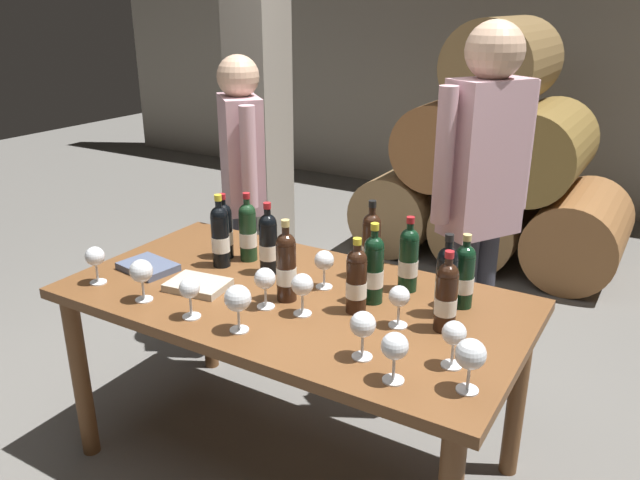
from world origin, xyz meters
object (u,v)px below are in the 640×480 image
Objects in this scene: wine_bottle_2 at (446,281)px; wine_bottle_10 at (464,275)px; wine_glass_4 at (395,348)px; wine_glass_6 at (363,326)px; wine_bottle_8 at (220,236)px; wine_glass_9 at (399,298)px; wine_bottle_1 at (286,266)px; wine_bottle_11 at (356,280)px; wine_glass_2 at (302,286)px; wine_bottle_0 at (224,230)px; wine_bottle_3 at (374,269)px; taster_seated_left at (243,180)px; tasting_notebook at (198,285)px; leather_ledger at (148,267)px; wine_glass_1 at (265,280)px; wine_bottle_5 at (408,259)px; wine_bottle_7 at (268,243)px; wine_bottle_6 at (371,245)px; wine_glass_11 at (190,290)px; wine_bottle_4 at (248,231)px; wine_bottle_9 at (446,296)px; wine_glass_5 at (95,258)px; wine_glass_3 at (324,262)px; dining_table at (293,316)px; sommelier_presenting at (482,190)px; wine_glass_8 at (471,355)px; wine_glass_10 at (454,335)px; wine_glass_0 at (238,299)px; wine_glass_7 at (141,272)px.

wine_bottle_2 is 0.10m from wine_bottle_10.
wine_glass_4 and wine_glass_6 have the same top height.
wine_bottle_8 reaches higher than wine_glass_9.
wine_bottle_11 is at bearing 9.45° from wine_bottle_1.
wine_bottle_8 is 0.55m from wine_glass_2.
wine_glass_9 is at bearing -11.72° from wine_bottle_0.
wine_glass_6 is at bearing -68.36° from wine_bottle_3.
taster_seated_left reaches higher than wine_bottle_3.
wine_bottle_2 reaches higher than tasting_notebook.
wine_glass_9 is at bearing 13.22° from leather_ledger.
wine_bottle_0 is 0.52m from wine_glass_1.
wine_bottle_11 is at bearing -34.83° from taster_seated_left.
tasting_notebook is (-0.89, 0.19, -0.09)m from wine_glass_4.
wine_bottle_5 is at bearing 6.79° from wine_bottle_0.
wine_glass_4 is (0.29, -0.33, -0.01)m from wine_bottle_11.
wine_bottle_0 is at bearing 102.51° from tasting_notebook.
wine_bottle_7 is at bearing 148.24° from wine_glass_6.
wine_bottle_3 is 0.96× the size of wine_bottle_6.
wine_bottle_11 is 0.57m from wine_glass_11.
wine_bottle_0 is at bearing -164.45° from wine_bottle_4.
wine_bottle_4 is at bearing 105.45° from wine_glass_11.
wine_bottle_8 is at bearing 177.35° from wine_bottle_9.
wine_bottle_10 is at bearing 88.91° from wine_glass_4.
wine_bottle_5 is 1.18m from wine_glass_5.
wine_glass_1 is at bearing -110.71° from wine_glass_3.
wine_bottle_3 is (0.28, 0.14, -0.00)m from wine_bottle_1.
leather_ledger is at bearing 169.53° from wine_glass_4.
wine_glass_2 reaches higher than wine_glass_9.
wine_bottle_7 is (-0.54, -0.14, 0.00)m from wine_bottle_5.
dining_table is at bearing 148.38° from wine_glass_6.
wine_glass_5 is (-1.27, -0.33, -0.02)m from wine_bottle_9.
wine_bottle_7 is at bearing -178.72° from wine_bottle_2.
wine_bottle_3 is 0.69m from sommelier_presenting.
wine_glass_8 is at bearing -14.32° from tasting_notebook.
sommelier_presenting reaches higher than wine_glass_3.
wine_glass_2 is (0.56, -0.28, -0.01)m from wine_bottle_0.
wine_glass_6 is at bearing -58.47° from wine_bottle_11.
tasting_notebook is (-0.60, -0.14, -0.11)m from wine_bottle_11.
wine_glass_4 is at bearing -91.09° from wine_bottle_10.
wine_glass_11 is at bearing -144.83° from wine_bottle_11.
wine_bottle_10 is 1.82× the size of wine_glass_3.
wine_bottle_10 reaches higher than wine_glass_1.
wine_glass_4 reaches higher than wine_glass_1.
wine_bottle_7 reaches higher than wine_bottle_11.
wine_bottle_3 is at bearing 1.65° from wine_bottle_8.
wine_bottle_0 is 1.89× the size of wine_glass_10.
wine_bottle_3 is 1.84× the size of wine_glass_0.
dining_table is at bearing 35.93° from wine_glass_7.
wine_bottle_4 reaches higher than wine_glass_2.
taster_seated_left is at bearing 120.35° from wine_bottle_0.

